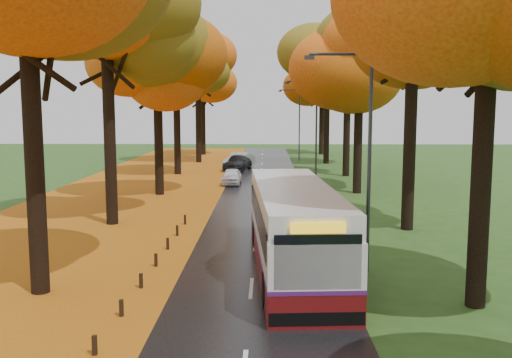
{
  "coord_description": "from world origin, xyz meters",
  "views": [
    {
      "loc": [
        0.5,
        -12.44,
        6.07
      ],
      "look_at": [
        0.0,
        14.78,
        2.6
      ],
      "focal_mm": 40.0,
      "sensor_mm": 36.0,
      "label": 1
    }
  ],
  "objects_px": {
    "streetlamp_near": "(363,145)",
    "car_dark": "(238,163)",
    "car_silver": "(239,161)",
    "streetlamp_mid": "(313,125)",
    "car_white": "(232,176)",
    "streetlamp_far": "(297,119)",
    "bus": "(294,226)"
  },
  "relations": [
    {
      "from": "streetlamp_mid",
      "to": "streetlamp_far",
      "type": "height_order",
      "value": "same"
    },
    {
      "from": "streetlamp_far",
      "to": "car_silver",
      "type": "height_order",
      "value": "streetlamp_far"
    },
    {
      "from": "streetlamp_near",
      "to": "car_white",
      "type": "height_order",
      "value": "streetlamp_near"
    },
    {
      "from": "streetlamp_near",
      "to": "streetlamp_mid",
      "type": "height_order",
      "value": "same"
    },
    {
      "from": "car_dark",
      "to": "car_white",
      "type": "bearing_deg",
      "value": -77.78
    },
    {
      "from": "streetlamp_far",
      "to": "car_dark",
      "type": "distance_m",
      "value": 12.6
    },
    {
      "from": "streetlamp_near",
      "to": "streetlamp_mid",
      "type": "distance_m",
      "value": 22.0
    },
    {
      "from": "streetlamp_near",
      "to": "car_dark",
      "type": "bearing_deg",
      "value": 100.39
    },
    {
      "from": "streetlamp_far",
      "to": "car_dark",
      "type": "xyz_separation_m",
      "value": [
        -6.19,
        -10.23,
        -3.97
      ]
    },
    {
      "from": "streetlamp_mid",
      "to": "car_white",
      "type": "distance_m",
      "value": 7.58
    },
    {
      "from": "streetlamp_near",
      "to": "car_white",
      "type": "bearing_deg",
      "value": 104.6
    },
    {
      "from": "streetlamp_near",
      "to": "streetlamp_far",
      "type": "relative_size",
      "value": 1.0
    },
    {
      "from": "streetlamp_near",
      "to": "bus",
      "type": "distance_m",
      "value": 3.9
    },
    {
      "from": "streetlamp_mid",
      "to": "bus",
      "type": "bearing_deg",
      "value": -96.4
    },
    {
      "from": "bus",
      "to": "car_white",
      "type": "height_order",
      "value": "bus"
    },
    {
      "from": "streetlamp_far",
      "to": "car_dark",
      "type": "bearing_deg",
      "value": -121.2
    },
    {
      "from": "streetlamp_mid",
      "to": "streetlamp_far",
      "type": "xyz_separation_m",
      "value": [
        0.0,
        22.0,
        0.0
      ]
    },
    {
      "from": "streetlamp_near",
      "to": "car_dark",
      "type": "xyz_separation_m",
      "value": [
        -6.19,
        33.77,
        -3.97
      ]
    },
    {
      "from": "car_dark",
      "to": "car_silver",
      "type": "bearing_deg",
      "value": 96.97
    },
    {
      "from": "streetlamp_far",
      "to": "car_silver",
      "type": "relative_size",
      "value": 1.71
    },
    {
      "from": "streetlamp_mid",
      "to": "car_white",
      "type": "xyz_separation_m",
      "value": [
        -6.17,
        1.69,
        -4.06
      ]
    },
    {
      "from": "streetlamp_mid",
      "to": "car_dark",
      "type": "distance_m",
      "value": 13.88
    },
    {
      "from": "car_dark",
      "to": "streetlamp_near",
      "type": "bearing_deg",
      "value": -67.53
    },
    {
      "from": "streetlamp_mid",
      "to": "car_dark",
      "type": "bearing_deg",
      "value": 117.74
    },
    {
      "from": "streetlamp_near",
      "to": "car_white",
      "type": "distance_m",
      "value": 24.81
    },
    {
      "from": "car_white",
      "to": "bus",
      "type": "bearing_deg",
      "value": -79.56
    },
    {
      "from": "streetlamp_mid",
      "to": "bus",
      "type": "relative_size",
      "value": 0.67
    },
    {
      "from": "car_silver",
      "to": "streetlamp_far",
      "type": "bearing_deg",
      "value": 75.53
    },
    {
      "from": "car_silver",
      "to": "car_dark",
      "type": "distance_m",
      "value": 1.06
    },
    {
      "from": "streetlamp_mid",
      "to": "streetlamp_near",
      "type": "bearing_deg",
      "value": -90.0
    },
    {
      "from": "car_dark",
      "to": "streetlamp_mid",
      "type": "bearing_deg",
      "value": -50.18
    },
    {
      "from": "car_silver",
      "to": "car_dark",
      "type": "xyz_separation_m",
      "value": [
        -0.09,
        -1.06,
        -0.07
      ]
    }
  ]
}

